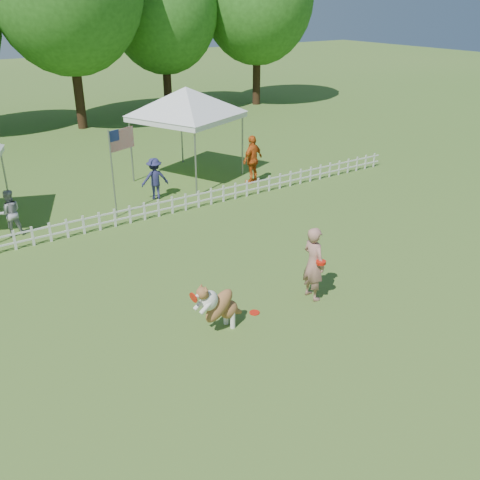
{
  "coord_description": "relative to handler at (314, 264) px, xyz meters",
  "views": [
    {
      "loc": [
        -6.11,
        -7.97,
        6.61
      ],
      "look_at": [
        0.59,
        2.0,
        1.1
      ],
      "focal_mm": 40.0,
      "sensor_mm": 36.0,
      "label": 1
    }
  ],
  "objects": [
    {
      "name": "ground",
      "position": [
        -1.52,
        -0.29,
        -0.91
      ],
      "size": [
        120.0,
        120.0,
        0.0
      ],
      "primitive_type": "plane",
      "color": "#3C6A21",
      "rests_on": "ground"
    },
    {
      "name": "picket_fence",
      "position": [
        -1.52,
        6.71,
        -0.61
      ],
      "size": [
        22.0,
        0.08,
        0.6
      ],
      "primitive_type": null,
      "color": "silver",
      "rests_on": "ground"
    },
    {
      "name": "handler",
      "position": [
        0.0,
        0.0,
        0.0
      ],
      "size": [
        0.45,
        0.67,
        1.82
      ],
      "primitive_type": "imported",
      "rotation": [
        0.0,
        0.0,
        1.55
      ],
      "color": "#A77164",
      "rests_on": "ground"
    },
    {
      "name": "dog",
      "position": [
        -2.56,
        0.04,
        -0.28
      ],
      "size": [
        1.26,
        0.59,
        1.26
      ],
      "primitive_type": null,
      "rotation": [
        0.0,
        0.0,
        0.15
      ],
      "color": "brown",
      "rests_on": "ground"
    },
    {
      "name": "frisbee_on_turf",
      "position": [
        -1.55,
        0.19,
        -0.9
      ],
      "size": [
        0.29,
        0.29,
        0.02
      ],
      "primitive_type": "cylinder",
      "rotation": [
        0.0,
        0.0,
        -0.3
      ],
      "color": "red",
      "rests_on": "ground"
    },
    {
      "name": "canopy_tent_right",
      "position": [
        2.07,
        9.79,
        0.82
      ],
      "size": [
        4.39,
        4.39,
        3.45
      ],
      "primitive_type": null,
      "rotation": [
        0.0,
        0.0,
        0.41
      ],
      "color": "white",
      "rests_on": "ground"
    },
    {
      "name": "flag_pole",
      "position": [
        -1.92,
        7.47,
        0.53
      ],
      "size": [
        1.07,
        0.52,
        2.87
      ],
      "primitive_type": null,
      "rotation": [
        0.0,
        0.0,
        0.38
      ],
      "color": "gray",
      "rests_on": "ground"
    },
    {
      "name": "spectator_a",
      "position": [
        -5.07,
        7.84,
        -0.19
      ],
      "size": [
        0.74,
        0.6,
        1.43
      ],
      "primitive_type": "imported",
      "rotation": [
        0.0,
        0.0,
        3.06
      ],
      "color": "#97969B",
      "rests_on": "ground"
    },
    {
      "name": "spectator_b",
      "position": [
        -0.09,
        8.33,
        -0.17
      ],
      "size": [
        1.06,
        0.75,
        1.48
      ],
      "primitive_type": "imported",
      "rotation": [
        0.0,
        0.0,
        2.92
      ],
      "color": "navy",
      "rests_on": "ground"
    },
    {
      "name": "spectator_c",
      "position": [
        3.79,
        7.87,
        0.02
      ],
      "size": [
        1.17,
        0.77,
        1.85
      ],
      "primitive_type": "imported",
      "rotation": [
        0.0,
        0.0,
        3.46
      ],
      "color": "#D05718",
      "rests_on": "ground"
    },
    {
      "name": "tree_center_right",
      "position": [
        1.48,
        20.71,
        5.39
      ],
      "size": [
        7.6,
        7.6,
        12.6
      ],
      "primitive_type": null,
      "color": "#275919",
      "rests_on": "ground"
    },
    {
      "name": "tree_right",
      "position": [
        7.48,
        22.21,
        4.29
      ],
      "size": [
        6.2,
        6.2,
        10.4
      ],
      "primitive_type": null,
      "color": "#275919",
      "rests_on": "ground"
    },
    {
      "name": "tree_far_right",
      "position": [
        13.48,
        21.21,
        4.79
      ],
      "size": [
        7.0,
        7.0,
        11.4
      ],
      "primitive_type": null,
      "color": "#275919",
      "rests_on": "ground"
    }
  ]
}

